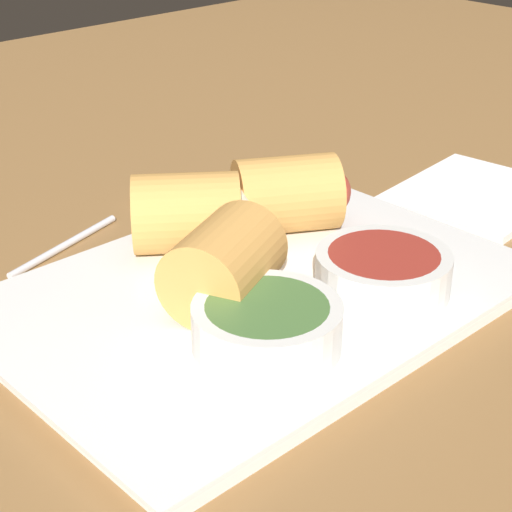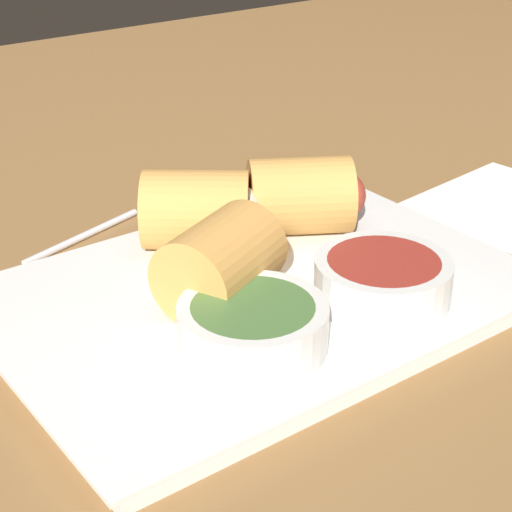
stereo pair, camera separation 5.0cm
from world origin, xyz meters
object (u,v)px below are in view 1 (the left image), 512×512
Objects in this scene: dipping_bowl_far at (383,271)px; napkin at (476,194)px; dipping_bowl_near at (267,325)px; serving_plate at (256,297)px; spoon at (138,200)px.

napkin is at bearing -162.33° from dipping_bowl_far.
serving_plate is at bearing -128.08° from dipping_bowl_near.
dipping_bowl_far is (-4.94, 5.43, 2.10)cm from serving_plate.
serving_plate is at bearing 1.40° from napkin.
serving_plate is 3.94× the size of dipping_bowl_far.
serving_plate reaches higher than napkin.
spoon is (1.19, -22.44, -2.29)cm from dipping_bowl_far.
dipping_bowl_near is 23.52cm from spoon.
serving_plate is 3.94× the size of dipping_bowl_near.
dipping_bowl_near reaches higher than napkin.
spoon is 25.94cm from napkin.
serving_plate is 23.84cm from napkin.
spoon is (-3.75, -17.01, -0.19)cm from serving_plate.
spoon is 1.21× the size of napkin.
serving_plate is 17.42cm from spoon.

